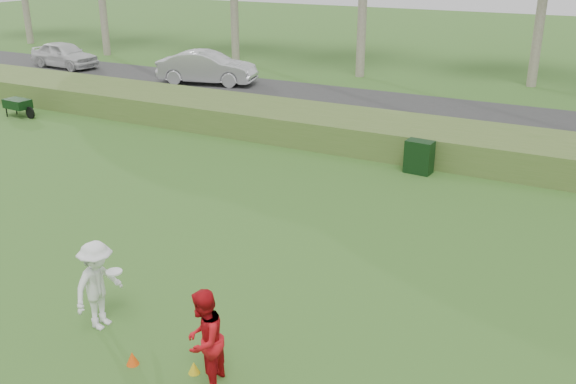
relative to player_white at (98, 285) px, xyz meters
The scene contains 11 objects.
ground 1.62m from the player_white, ahead, with size 120.00×120.00×0.00m, color #2E5E1F.
reed_strip 12.31m from the player_white, 83.51° to the left, with size 80.00×3.00×0.90m, color #486729.
park_road 17.30m from the player_white, 85.39° to the left, with size 80.00×6.00×0.06m, color #2D2D2D.
player_white is the anchor object (origin of this frame).
player_red 2.55m from the player_white, 11.08° to the right, with size 0.77×0.60×1.59m, color red.
cone_orange 1.50m from the player_white, 26.89° to the right, with size 0.20×0.20×0.22m, color #FB510D.
cone_yellow 2.31m from the player_white, ahead, with size 0.18×0.18×0.20m, color yellow.
utility_cabinet 10.65m from the player_white, 76.96° to the left, with size 0.77×0.48×0.96m, color black.
wheelbarrow 16.16m from the player_white, 144.07° to the left, with size 1.39×0.71×0.68m.
car_left 26.36m from the player_white, 137.22° to the left, with size 1.61×4.00×1.36m, color silver.
car_mid 20.59m from the player_white, 119.60° to the left, with size 1.60×4.58×1.51m, color silver.
Camera 1 is at (5.92, -7.14, 6.16)m, focal length 40.00 mm.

